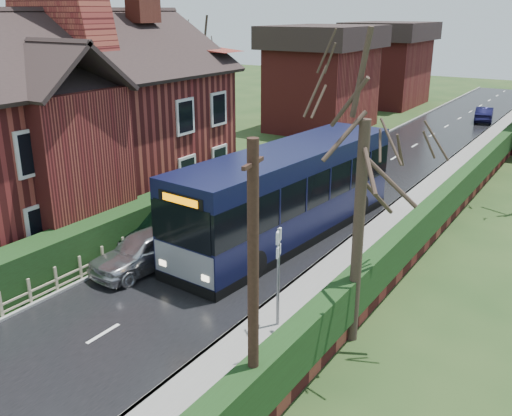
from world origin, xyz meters
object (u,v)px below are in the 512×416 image
Objects in this scene: car_silver at (144,250)px; telegraph_pole at (253,300)px; car_green at (165,227)px; bus at (288,195)px; brick_house at (69,115)px; bus_stop_sign at (278,264)px.

car_silver is 9.64m from telegraph_pole.
bus is at bearing 31.84° from car_green.
bus reaches higher than car_green.
brick_house is 8.21m from car_silver.
telegraph_pole is at bearing -25.80° from car_silver.
brick_house is 4.74× the size of bus_stop_sign.
car_green is at bearing -134.69° from bus.
bus is 2.52× the size of car_green.
car_silver is at bearing -113.04° from bus.
bus is 3.93× the size of bus_stop_sign.
bus is at bearing 98.47° from bus_stop_sign.
telegraph_pole reaches higher than car_silver.
car_green is at bearing 131.64° from telegraph_pole.
car_green is at bearing -7.57° from brick_house.
bus reaches higher than bus_stop_sign.
bus_stop_sign is (6.90, -3.08, 1.33)m from car_green.
car_silver is 0.85× the size of car_green.
car_silver and car_green have the same top height.
bus_stop_sign reaches higher than car_silver.
brick_house reaches higher than bus.
brick_house is at bearing -161.14° from bus.
car_silver is at bearing -23.25° from brick_house.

